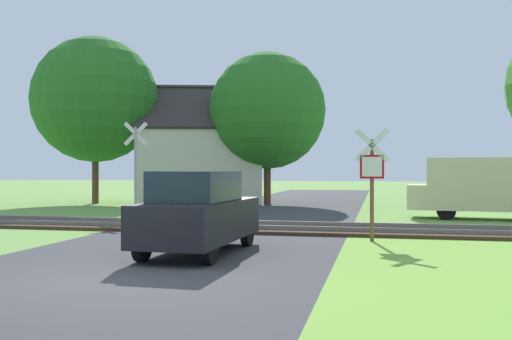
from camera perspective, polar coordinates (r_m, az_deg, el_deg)
name	(u,v)px	position (r m, az deg, el deg)	size (l,w,h in m)	color
ground_plane	(107,281)	(9.76, -14.66, -10.68)	(160.00, 160.00, 0.00)	#6B9942
road_asphalt	(155,261)	(11.55, -10.11, -8.99)	(6.98, 80.00, 0.01)	#38383A
rail_track	(233,228)	(17.34, -2.33, -5.77)	(60.00, 2.60, 0.22)	#422D1E
stop_sign_near	(372,175)	(14.63, 11.52, -0.51)	(0.88, 0.14, 2.87)	brown
crossing_sign_far	(135,163)	(21.09, -11.96, 0.67)	(0.86, 0.25, 3.55)	#9E9EA5
house	(201,163)	(31.61, -5.48, 0.75)	(7.99, 7.41, 6.47)	beige
tree_left	(95,100)	(31.78, -15.77, 6.77)	(6.67, 6.67, 8.88)	#513823
tree_center	(267,111)	(30.01, 1.14, 5.93)	(6.11, 6.11, 7.95)	#513823
mail_truck	(483,185)	(22.40, 21.73, -1.43)	(5.09, 2.42, 2.24)	beige
parked_car	(199,212)	(12.38, -5.76, -4.23)	(1.79, 4.06, 1.78)	black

